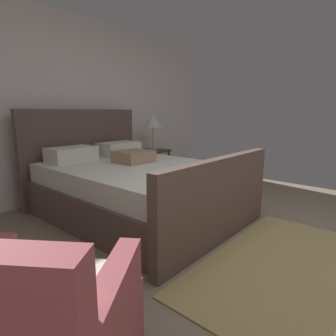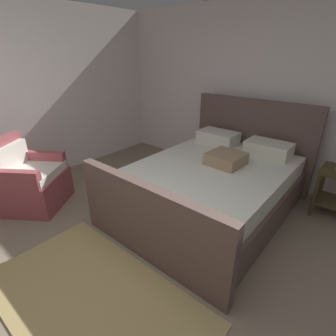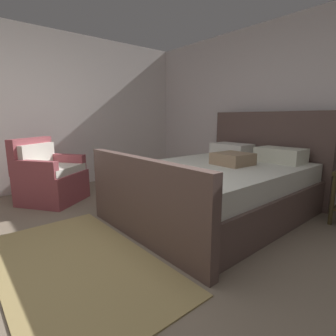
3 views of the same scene
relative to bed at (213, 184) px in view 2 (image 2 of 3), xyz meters
The scene contains 5 objects.
ground_plane 1.89m from the bed, 86.05° to the right, with size 5.41×6.21×0.02m, color #7F6E5C.
wall_back 1.61m from the bed, 84.44° to the left, with size 5.53×0.12×2.56m, color silver.
bed is the anchor object (origin of this frame).
armchair 2.37m from the bed, 141.36° to the right, with size 1.01×1.01×0.90m.
area_rug 1.85m from the bed, 90.01° to the right, with size 1.97×1.09×0.01m, color tan.
Camera 2 is at (1.30, -0.66, 1.87)m, focal length 27.38 mm.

